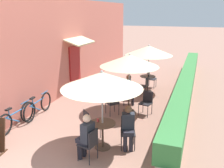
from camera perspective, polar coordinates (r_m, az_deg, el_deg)
cafe_facade_wall at (r=12.49m, az=-8.04°, el=8.92°), size 0.98×14.26×4.20m
planter_hedge at (r=11.45m, az=16.58°, el=-0.25°), size 0.60×13.26×1.01m
patio_table_near at (r=6.97m, az=-2.17°, el=-10.55°), size 0.72×0.72×0.75m
patio_umbrella_near at (r=6.45m, az=-2.31°, el=0.87°), size 2.16×2.16×2.22m
cafe_chair_near_left at (r=6.43m, az=-5.09°, el=-13.15°), size 0.47×0.47×0.87m
seated_patron_near_left at (r=6.41m, az=-5.95°, el=-11.55°), size 0.46×0.39×1.25m
cafe_chair_near_right at (r=7.04m, az=3.65°, el=-10.36°), size 0.51×0.51×0.87m
seated_patron_near_right at (r=6.86m, az=3.71°, el=-9.50°), size 0.43×0.48×1.25m
cafe_chair_near_back at (r=7.51m, az=-5.13°, el=-8.58°), size 0.56×0.56×0.87m
coffee_cup_near at (r=6.92m, az=-3.24°, el=-8.24°), size 0.07×0.07×0.09m
patio_table_mid at (r=9.42m, az=3.84°, el=-3.21°), size 0.72×0.72×0.75m
patio_umbrella_mid at (r=9.05m, az=4.01°, el=5.36°), size 2.16×2.16×2.22m
cafe_chair_mid_left at (r=9.20m, az=7.88°, el=-3.89°), size 0.48×0.48×0.87m
cafe_chair_mid_right at (r=10.09m, az=3.35°, el=-1.92°), size 0.50×0.50×0.87m
seated_patron_mid_right at (r=10.03m, az=4.00°, el=-1.00°), size 0.48×0.42×1.25m
cafe_chair_mid_back at (r=9.04m, az=0.28°, el=-4.09°), size 0.57×0.57×0.87m
patio_table_far at (r=11.81m, az=8.14°, el=0.72°), size 0.72×0.72×0.75m
patio_umbrella_far at (r=11.51m, az=8.42°, el=7.60°), size 2.16×2.16×2.22m
cafe_chair_far_left at (r=12.48m, az=8.74°, el=1.51°), size 0.43×0.43×0.87m
cafe_chair_far_right at (r=11.15m, az=7.46°, el=-0.24°), size 0.43×0.43×0.87m
coffee_cup_far at (r=11.66m, az=8.36°, el=1.90°), size 0.07×0.07×0.09m
bicycle_leaning at (r=8.71m, az=-21.04°, el=-7.15°), size 0.12×1.81×0.79m
bicycle_second at (r=9.41m, az=-16.56°, el=-4.90°), size 0.21×1.83×0.81m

